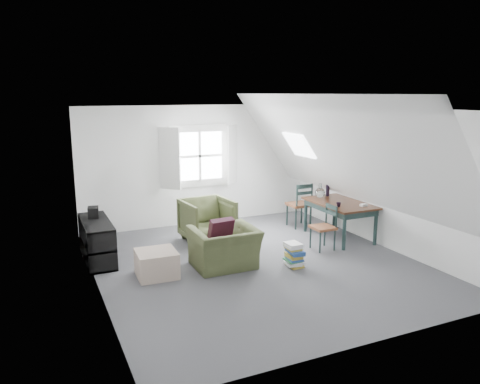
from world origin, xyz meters
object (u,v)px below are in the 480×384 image
dining_chair_near (324,226)px  media_shelf (97,243)px  ottoman (157,264)px  dining_chair_far (300,204)px  magazine_stack (294,255)px  armchair_far (208,241)px  armchair_near (225,267)px  dining_table (340,207)px

dining_chair_near → media_shelf: dining_chair_near is taller
ottoman → dining_chair_far: 3.69m
dining_chair_far → magazine_stack: bearing=70.8°
ottoman → armchair_far: bearing=44.9°
dining_chair_far → magazine_stack: 2.34m
armchair_near → dining_chair_far: bearing=-147.0°
ottoman → dining_chair_far: size_ratio=0.63×
media_shelf → magazine_stack: (2.83, -1.57, -0.11)m
armchair_far → magazine_stack: size_ratio=2.27×
magazine_stack → dining_chair_near: bearing=29.4°
armchair_near → media_shelf: bearing=-32.2°
magazine_stack → ottoman: bearing=166.1°
armchair_far → dining_chair_near: dining_chair_near is taller
armchair_far → media_shelf: size_ratio=0.67×
armchair_near → dining_table: size_ratio=0.71×
armchair_far → media_shelf: 2.08m
ottoman → dining_chair_far: (3.40, 1.41, 0.29)m
ottoman → magazine_stack: (2.11, -0.52, -0.00)m
armchair_near → media_shelf: (-1.80, 1.14, 0.31)m
armchair_near → dining_chair_far: (2.32, 1.50, 0.49)m
media_shelf → dining_table: bearing=-8.8°
armchair_far → magazine_stack: armchair_far is taller
dining_chair_near → dining_chair_far: bearing=-178.8°
dining_table → dining_chair_near: bearing=-143.7°
magazine_stack → dining_chair_far: bearing=56.2°
armchair_near → armchair_far: bearing=-99.5°
dining_table → ottoman: bearing=-171.3°
armchair_far → dining_chair_far: dining_chair_far is taller
dining_table → magazine_stack: 1.89m
armchair_far → magazine_stack: (0.79, -1.84, 0.20)m
dining_chair_far → media_shelf: dining_chair_far is taller
ottoman → dining_chair_near: size_ratio=0.74×
dining_chair_far → magazine_stack: size_ratio=2.39×
armchair_near → magazine_stack: size_ratio=2.56×
armchair_near → dining_table: dining_table is taller
armchair_far → dining_chair_far: (2.08, 0.09, 0.49)m
dining_table → magazine_stack: dining_table is taller
armchair_near → ottoman: 1.10m
dining_table → dining_chair_far: dining_chair_far is taller
ottoman → dining_table: dining_table is taller
media_shelf → magazine_stack: size_ratio=3.39×
dining_chair_far → dining_chair_near: bearing=90.3°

